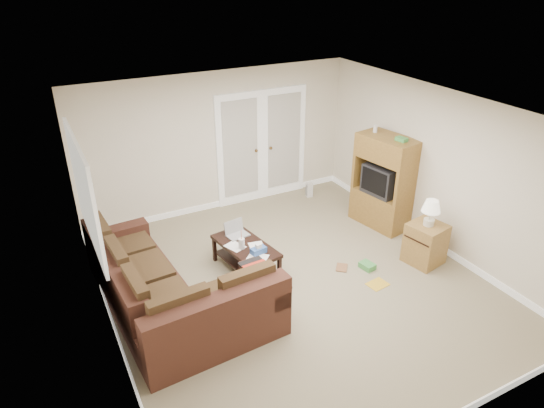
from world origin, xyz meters
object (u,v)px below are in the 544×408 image
coffee_table (245,256)px  tv_armoire (384,181)px  side_cabinet (426,240)px  sectional_sofa (168,296)px

coffee_table → tv_armoire: bearing=-4.7°
tv_armoire → side_cabinet: tv_armoire is taller
sectional_sofa → side_cabinet: bearing=-12.0°
tv_armoire → side_cabinet: size_ratio=1.63×
side_cabinet → tv_armoire: bearing=70.6°
sectional_sofa → coffee_table: 1.41m
side_cabinet → sectional_sofa: bearing=160.8°
coffee_table → tv_armoire: tv_armoire is taller
sectional_sofa → coffee_table: (1.31, 0.51, -0.09)m
sectional_sofa → side_cabinet: size_ratio=2.68×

